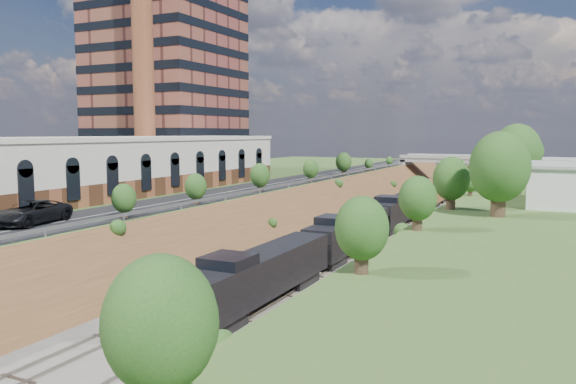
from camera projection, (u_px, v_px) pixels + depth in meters
name	position (u px, v px, depth m)	size (l,w,h in m)	color
platform_left	(178.00, 195.00, 89.82)	(44.00, 180.00, 5.00)	#3E6127
embankment_left	(303.00, 220.00, 80.61)	(7.07, 180.00, 7.07)	brown
embankment_right	(461.00, 232.00, 71.13)	(7.07, 180.00, 7.07)	brown
rail_left_track	(359.00, 223.00, 76.98)	(1.58, 180.00, 0.18)	gray
rail_right_track	(396.00, 226.00, 74.74)	(1.58, 180.00, 0.18)	gray
road	(275.00, 184.00, 82.02)	(8.00, 180.00, 0.10)	black
guardrail	(300.00, 182.00, 80.02)	(0.10, 171.00, 0.70)	#99999E
commercial_building	(99.00, 166.00, 67.32)	(14.30, 62.30, 7.00)	brown
highrise_tower	(165.00, 20.00, 102.14)	(22.00, 22.00, 53.90)	brown
smokestack	(143.00, 50.00, 85.18)	(3.20, 3.20, 40.00)	brown
overpass	(455.00, 165.00, 130.93)	(24.50, 8.30, 7.40)	gray
white_building_far	(568.00, 174.00, 77.80)	(8.00, 10.00, 3.60)	silver
tree_right_large	(500.00, 168.00, 49.64)	(5.25, 5.25, 7.61)	#473323
tree_left_crest	(88.00, 202.00, 44.36)	(2.45, 2.45, 3.55)	#473323
freight_train	(423.00, 196.00, 89.13)	(3.03, 122.10, 4.55)	black
suv	(31.00, 212.00, 45.33)	(3.18, 6.90, 1.92)	black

